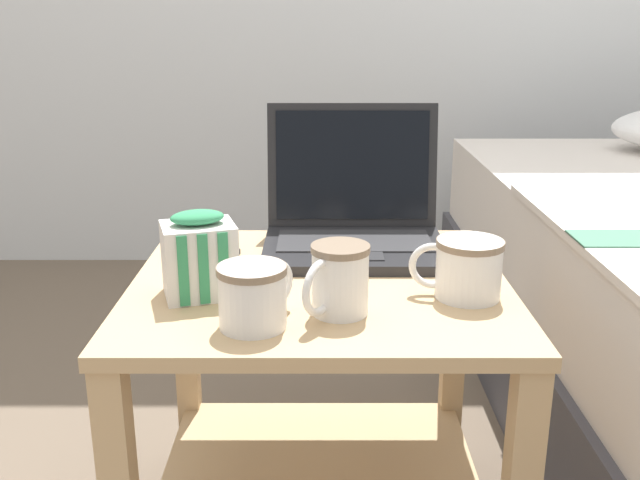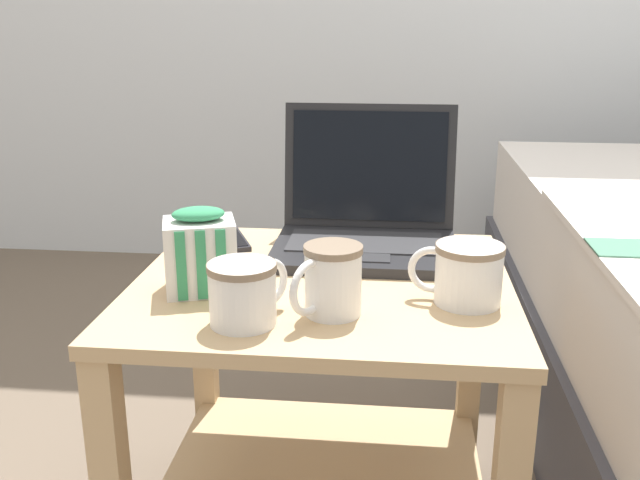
# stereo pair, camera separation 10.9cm
# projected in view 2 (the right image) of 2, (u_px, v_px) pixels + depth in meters

# --- Properties ---
(bedside_table) EXTENTS (0.60, 0.56, 0.51)m
(bedside_table) POSITION_uv_depth(u_px,v_px,m) (323.00, 380.00, 1.21)
(bedside_table) COLOR tan
(bedside_table) RESTS_ON ground_plane
(laptop) EXTENTS (0.33, 0.28, 0.25)m
(laptop) POSITION_uv_depth(u_px,v_px,m) (366.00, 221.00, 1.30)
(laptop) COLOR black
(laptop) RESTS_ON bedside_table
(mug_front_left) EXTENTS (0.14, 0.10, 0.09)m
(mug_front_left) POSITION_uv_depth(u_px,v_px,m) (467.00, 271.00, 1.05)
(mug_front_left) COLOR white
(mug_front_left) RESTS_ON bedside_table
(mug_front_right) EXTENTS (0.10, 0.12, 0.09)m
(mug_front_right) POSITION_uv_depth(u_px,v_px,m) (244.00, 290.00, 0.98)
(mug_front_right) COLOR white
(mug_front_right) RESTS_ON bedside_table
(mug_mid_center) EXTENTS (0.09, 0.12, 0.10)m
(mug_mid_center) POSITION_uv_depth(u_px,v_px,m) (331.00, 277.00, 1.00)
(mug_mid_center) COLOR white
(mug_mid_center) RESTS_ON bedside_table
(snack_bag) EXTENTS (0.13, 0.11, 0.13)m
(snack_bag) POSITION_uv_depth(u_px,v_px,m) (200.00, 253.00, 1.09)
(snack_bag) COLOR silver
(snack_bag) RESTS_ON bedside_table
(cell_phone) EXTENTS (0.13, 0.16, 0.01)m
(cell_phone) POSITION_uv_depth(u_px,v_px,m) (224.00, 240.00, 1.34)
(cell_phone) COLOR black
(cell_phone) RESTS_ON bedside_table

